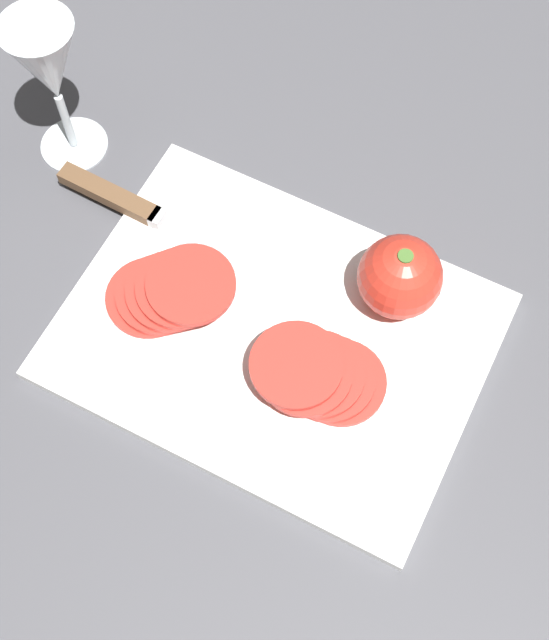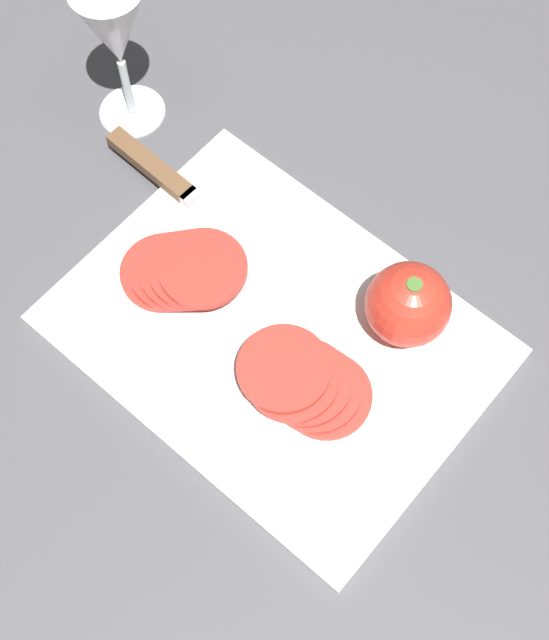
% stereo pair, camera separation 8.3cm
% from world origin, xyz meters
% --- Properties ---
extents(ground_plane, '(3.00, 3.00, 0.00)m').
position_xyz_m(ground_plane, '(0.00, 0.00, 0.00)').
color(ground_plane, '#4C4C51').
extents(cutting_board, '(0.40, 0.30, 0.01)m').
position_xyz_m(cutting_board, '(0.01, 0.03, 0.01)').
color(cutting_board, white).
rests_on(cutting_board, ground_plane).
extents(wine_glass, '(0.07, 0.07, 0.18)m').
position_xyz_m(wine_glass, '(-0.29, 0.14, 0.12)').
color(wine_glass, silver).
rests_on(wine_glass, ground_plane).
extents(whole_tomato, '(0.08, 0.08, 0.08)m').
position_xyz_m(whole_tomato, '(0.10, 0.12, 0.05)').
color(whole_tomato, red).
rests_on(whole_tomato, cutting_board).
extents(knife, '(0.28, 0.03, 0.01)m').
position_xyz_m(knife, '(-0.18, 0.09, 0.02)').
color(knife, silver).
rests_on(knife, cutting_board).
extents(tomato_slice_stack_near, '(0.13, 0.11, 0.03)m').
position_xyz_m(tomato_slice_stack_near, '(-0.09, 0.02, 0.03)').
color(tomato_slice_stack_near, red).
rests_on(tomato_slice_stack_near, cutting_board).
extents(tomato_slice_stack_far, '(0.13, 0.10, 0.03)m').
position_xyz_m(tomato_slice_stack_far, '(0.07, 0.01, 0.03)').
color(tomato_slice_stack_far, red).
rests_on(tomato_slice_stack_far, cutting_board).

